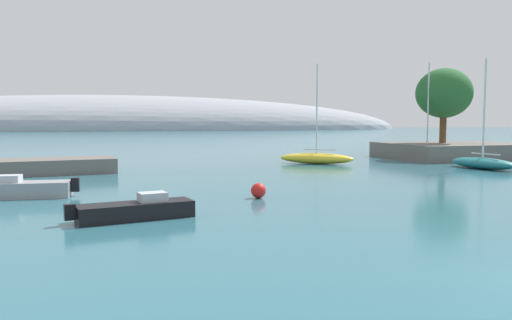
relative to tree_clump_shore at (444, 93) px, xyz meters
The scene contains 9 objects.
shore_outcrop 6.75m from the tree_clump_shore, 23.70° to the right, with size 15.42×12.09×1.75m, color #66605B.
tree_clump_shore is the anchor object (origin of this frame).
distant_ridge 207.71m from the tree_clump_shore, 99.88° to the left, with size 303.54×67.11×34.17m, color #999EA8.
sailboat_yellow_near_shore 18.93m from the tree_clump_shore, 168.59° to the right, with size 7.22×5.91×9.95m.
sailboat_white_mid_mooring 7.57m from the tree_clump_shore, 157.92° to the right, with size 5.89×2.87×10.82m.
sailboat_teal_outer_mooring 15.08m from the tree_clump_shore, 111.83° to the right, with size 3.22×7.00×9.79m.
motorboat_black_foreground 45.73m from the tree_clump_shore, 142.49° to the right, with size 5.48×2.45×1.13m.
motorboat_grey_alongside_breakwater 46.50m from the tree_clump_shore, 154.93° to the right, with size 5.53×2.11×1.27m.
mooring_buoy_red 37.90m from the tree_clump_shore, 141.32° to the right, with size 0.84×0.84×0.84m, color red.
Camera 1 is at (-11.13, -9.34, 4.25)m, focal length 34.69 mm.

